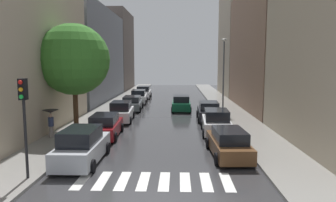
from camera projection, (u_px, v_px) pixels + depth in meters
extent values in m
cube|color=#333335|center=(169.00, 108.00, 35.03)|extent=(28.00, 72.00, 0.04)
cube|color=gray|center=(111.00, 107.00, 35.22)|extent=(3.00, 72.00, 0.15)
cube|color=gray|center=(227.00, 108.00, 34.81)|extent=(3.00, 72.00, 0.15)
cube|color=silver|center=(82.00, 180.00, 13.63)|extent=(0.45, 2.20, 0.01)
cube|color=silver|center=(102.00, 181.00, 13.61)|extent=(0.45, 2.20, 0.01)
cube|color=silver|center=(123.00, 181.00, 13.58)|extent=(0.45, 2.20, 0.01)
cube|color=silver|center=(144.00, 181.00, 13.55)|extent=(0.45, 2.20, 0.01)
cube|color=silver|center=(164.00, 181.00, 13.52)|extent=(0.45, 2.20, 0.01)
cube|color=silver|center=(185.00, 182.00, 13.49)|extent=(0.45, 2.20, 0.01)
cube|color=silver|center=(206.00, 182.00, 13.46)|extent=(0.45, 2.20, 0.01)
cube|color=silver|center=(227.00, 182.00, 13.44)|extent=(0.45, 2.20, 0.01)
cube|color=slate|center=(88.00, 55.00, 41.60)|extent=(6.00, 20.36, 12.04)
cube|color=#564C47|center=(113.00, 51.00, 58.14)|extent=(6.00, 12.56, 14.26)
cube|color=#8C6B56|center=(271.00, 50.00, 33.51)|extent=(6.00, 17.01, 12.91)
cube|color=#B2A38C|center=(243.00, 19.00, 47.80)|extent=(6.00, 12.38, 23.35)
cube|color=#B2B7BF|center=(83.00, 150.00, 16.07)|extent=(1.84, 4.72, 0.90)
cube|color=black|center=(81.00, 136.00, 15.73)|extent=(1.62, 2.60, 0.74)
cylinder|color=black|center=(75.00, 148.00, 17.68)|extent=(0.22, 0.64, 0.64)
cylinder|color=black|center=(107.00, 148.00, 17.62)|extent=(0.22, 0.64, 0.64)
cylinder|color=black|center=(53.00, 166.00, 14.59)|extent=(0.22, 0.64, 0.64)
cylinder|color=black|center=(92.00, 166.00, 14.53)|extent=(0.22, 0.64, 0.64)
cube|color=maroon|center=(105.00, 129.00, 21.64)|extent=(2.01, 4.74, 0.78)
cube|color=black|center=(104.00, 119.00, 21.33)|extent=(1.71, 2.63, 0.63)
cylinder|color=black|center=(97.00, 127.00, 23.20)|extent=(0.25, 0.65, 0.64)
cylinder|color=black|center=(122.00, 127.00, 23.21)|extent=(0.25, 0.65, 0.64)
cylinder|color=black|center=(87.00, 137.00, 20.14)|extent=(0.25, 0.65, 0.64)
cylinder|color=black|center=(115.00, 137.00, 20.15)|extent=(0.25, 0.65, 0.64)
cube|color=silver|center=(121.00, 114.00, 27.35)|extent=(2.02, 4.44, 0.87)
cube|color=black|center=(121.00, 106.00, 27.04)|extent=(1.71, 2.47, 0.71)
cylinder|color=black|center=(114.00, 115.00, 28.80)|extent=(0.25, 0.65, 0.64)
cylinder|color=black|center=(133.00, 115.00, 28.83)|extent=(0.25, 0.65, 0.64)
cylinder|color=black|center=(108.00, 120.00, 25.95)|extent=(0.25, 0.65, 0.64)
cylinder|color=black|center=(130.00, 120.00, 25.98)|extent=(0.25, 0.65, 0.64)
cube|color=#474C51|center=(132.00, 105.00, 33.71)|extent=(2.07, 4.78, 0.74)
cube|color=black|center=(132.00, 99.00, 33.40)|extent=(1.77, 2.65, 0.61)
cylinder|color=black|center=(125.00, 105.00, 35.29)|extent=(0.24, 0.65, 0.64)
cylinder|color=black|center=(142.00, 105.00, 35.29)|extent=(0.24, 0.65, 0.64)
cylinder|color=black|center=(121.00, 109.00, 32.20)|extent=(0.24, 0.65, 0.64)
cylinder|color=black|center=(140.00, 109.00, 32.20)|extent=(0.24, 0.65, 0.64)
cube|color=silver|center=(139.00, 98.00, 39.41)|extent=(2.07, 4.86, 0.83)
cube|color=black|center=(139.00, 93.00, 39.08)|extent=(1.75, 2.70, 0.68)
cylinder|color=black|center=(133.00, 99.00, 41.00)|extent=(0.25, 0.65, 0.64)
cylinder|color=black|center=(147.00, 99.00, 41.03)|extent=(0.25, 0.65, 0.64)
cylinder|color=black|center=(130.00, 102.00, 37.87)|extent=(0.25, 0.65, 0.64)
cylinder|color=black|center=(145.00, 102.00, 37.90)|extent=(0.25, 0.65, 0.64)
cube|color=silver|center=(144.00, 94.00, 45.24)|extent=(2.07, 4.81, 0.85)
cube|color=black|center=(143.00, 88.00, 44.91)|extent=(1.77, 2.66, 0.70)
cylinder|color=black|center=(138.00, 95.00, 46.84)|extent=(0.24, 0.65, 0.64)
cylinder|color=black|center=(151.00, 95.00, 46.83)|extent=(0.24, 0.65, 0.64)
cylinder|color=black|center=(136.00, 97.00, 43.72)|extent=(0.24, 0.65, 0.64)
cylinder|color=black|center=(150.00, 97.00, 43.72)|extent=(0.24, 0.65, 0.64)
cube|color=brown|center=(228.00, 146.00, 17.17)|extent=(1.99, 4.85, 0.74)
cube|color=black|center=(229.00, 135.00, 16.85)|extent=(1.68, 2.69, 0.61)
cylinder|color=black|center=(208.00, 143.00, 18.75)|extent=(0.25, 0.65, 0.64)
cylinder|color=black|center=(237.00, 143.00, 18.78)|extent=(0.25, 0.65, 0.64)
cylinder|color=black|center=(217.00, 159.00, 15.62)|extent=(0.25, 0.65, 0.64)
cylinder|color=black|center=(252.00, 159.00, 15.65)|extent=(0.25, 0.65, 0.64)
cube|color=silver|center=(216.00, 125.00, 22.68)|extent=(2.03, 4.51, 0.87)
cube|color=black|center=(217.00, 115.00, 22.36)|extent=(1.73, 2.50, 0.71)
cylinder|color=black|center=(202.00, 125.00, 24.23)|extent=(0.24, 0.65, 0.64)
cylinder|color=black|center=(227.00, 125.00, 24.10)|extent=(0.24, 0.65, 0.64)
cylinder|color=black|center=(204.00, 133.00, 21.33)|extent=(0.24, 0.65, 0.64)
cylinder|color=black|center=(232.00, 134.00, 21.20)|extent=(0.24, 0.65, 0.64)
cube|color=black|center=(208.00, 113.00, 27.86)|extent=(1.88, 4.49, 0.82)
cube|color=black|center=(209.00, 106.00, 27.55)|extent=(1.63, 2.48, 0.67)
cylinder|color=black|center=(198.00, 114.00, 29.40)|extent=(0.23, 0.64, 0.64)
cylinder|color=black|center=(217.00, 114.00, 29.31)|extent=(0.23, 0.64, 0.64)
cylinder|color=black|center=(199.00, 119.00, 26.48)|extent=(0.23, 0.64, 0.64)
cylinder|color=black|center=(221.00, 120.00, 26.39)|extent=(0.23, 0.64, 0.64)
cube|color=#0C4C2D|center=(181.00, 105.00, 33.43)|extent=(1.86, 4.56, 0.80)
cube|color=black|center=(181.00, 99.00, 33.12)|extent=(1.64, 2.51, 0.65)
cylinder|color=black|center=(173.00, 105.00, 34.99)|extent=(0.22, 0.64, 0.64)
cylinder|color=black|center=(189.00, 106.00, 34.92)|extent=(0.22, 0.64, 0.64)
cylinder|color=black|center=(172.00, 109.00, 32.01)|extent=(0.22, 0.64, 0.64)
cylinder|color=black|center=(190.00, 110.00, 31.94)|extent=(0.22, 0.64, 0.64)
cylinder|color=gray|center=(51.00, 132.00, 20.81)|extent=(0.28, 0.28, 0.75)
cylinder|color=navy|center=(51.00, 122.00, 20.73)|extent=(0.36, 0.36, 0.60)
sphere|color=tan|center=(51.00, 116.00, 20.68)|extent=(0.24, 0.24, 0.24)
cone|color=black|center=(50.00, 111.00, 20.64)|extent=(1.01, 1.01, 0.20)
cylinder|color=#333338|center=(51.00, 117.00, 20.69)|extent=(0.02, 0.02, 0.70)
cylinder|color=#513823|center=(76.00, 110.00, 22.92)|extent=(0.36, 0.36, 2.99)
sphere|color=#367529|center=(74.00, 59.00, 22.47)|extent=(5.13, 5.13, 5.13)
cylinder|color=black|center=(26.00, 139.00, 13.32)|extent=(0.12, 0.12, 3.40)
cube|color=black|center=(23.00, 89.00, 13.06)|extent=(0.30, 0.30, 0.90)
sphere|color=red|center=(20.00, 82.00, 12.84)|extent=(0.18, 0.18, 0.18)
sphere|color=#F2A519|center=(21.00, 90.00, 12.88)|extent=(0.18, 0.18, 0.18)
sphere|color=green|center=(21.00, 97.00, 12.92)|extent=(0.18, 0.18, 0.18)
cylinder|color=#595B60|center=(223.00, 77.00, 31.11)|extent=(0.16, 0.16, 7.01)
ellipsoid|color=beige|center=(224.00, 40.00, 30.66)|extent=(0.60, 0.28, 0.24)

